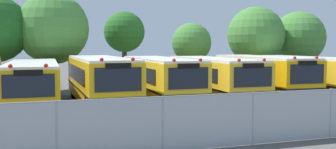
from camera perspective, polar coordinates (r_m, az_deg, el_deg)
The scene contains 13 objects.
ground_plane at distance 22.67m, azimuth -1.29°, elevation -4.07°, with size 160.00×160.00×0.00m, color #595651.
school_bus_1 at distance 21.59m, azimuth -19.05°, elevation -1.12°, with size 2.66×10.47×2.56m.
school_bus_2 at distance 21.80m, azimuth -9.95°, elevation -0.62°, with size 2.72×10.28×2.77m.
school_bus_3 at distance 22.54m, azimuth -1.22°, elevation -0.49°, with size 2.52×9.70×2.69m.
school_bus_4 at distance 23.93m, azimuth 6.55°, elevation -0.29°, with size 2.72×10.02×2.65m.
school_bus_5 at distance 25.50m, azimuth 13.53°, elevation -0.02°, with size 2.74×9.48×2.73m.
school_bus_6 at distance 27.38m, azimuth 19.41°, elevation 0.08°, with size 2.62×10.00×2.66m.
tree_2 at distance 29.31m, azimuth -16.44°, elevation 6.47°, with size 5.10×5.10×7.04m.
tree_3 at distance 32.11m, azimuth -6.43°, elevation 6.11°, with size 3.34×3.34×6.06m.
tree_4 at distance 31.84m, azimuth 3.63°, elevation 4.55°, with size 3.23×3.23×5.12m.
tree_5 at distance 33.86m, azimuth 12.77°, elevation 5.52°, with size 4.79×4.79×6.54m.
tree_6 at distance 36.51m, azimuth 18.45°, elevation 5.08°, with size 4.64×4.64×6.27m.
chainlink_fence at distance 13.24m, azimuth 12.28°, elevation -6.15°, with size 24.99×0.07×1.77m.
Camera 1 is at (-6.46, -21.48, 3.30)m, focal length 41.78 mm.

